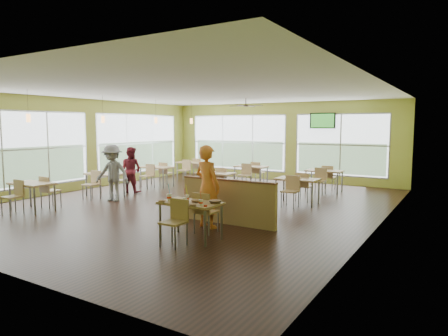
{
  "coord_description": "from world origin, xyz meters",
  "views": [
    {
      "loc": [
        6.6,
        -9.28,
        2.24
      ],
      "look_at": [
        1.25,
        -0.51,
        1.16
      ],
      "focal_mm": 32.0,
      "sensor_mm": 36.0,
      "label": 1
    }
  ],
  "objects_px": {
    "half_wall_divider": "(228,201)",
    "food_basket": "(215,202)",
    "main_table": "(191,208)",
    "man_plaid": "(207,186)"
  },
  "relations": [
    {
      "from": "half_wall_divider",
      "to": "food_basket",
      "type": "xyz_separation_m",
      "value": [
        0.49,
        -1.3,
        0.26
      ]
    },
    {
      "from": "half_wall_divider",
      "to": "food_basket",
      "type": "bearing_deg",
      "value": -69.58
    },
    {
      "from": "main_table",
      "to": "food_basket",
      "type": "distance_m",
      "value": 0.53
    },
    {
      "from": "man_plaid",
      "to": "half_wall_divider",
      "type": "bearing_deg",
      "value": -103.88
    },
    {
      "from": "man_plaid",
      "to": "food_basket",
      "type": "xyz_separation_m",
      "value": [
        0.72,
        -0.8,
        -0.13
      ]
    },
    {
      "from": "half_wall_divider",
      "to": "food_basket",
      "type": "height_order",
      "value": "half_wall_divider"
    },
    {
      "from": "main_table",
      "to": "man_plaid",
      "type": "xyz_separation_m",
      "value": [
        -0.23,
        0.95,
        0.29
      ]
    },
    {
      "from": "main_table",
      "to": "half_wall_divider",
      "type": "distance_m",
      "value": 1.45
    },
    {
      "from": "man_plaid",
      "to": "food_basket",
      "type": "height_order",
      "value": "man_plaid"
    },
    {
      "from": "half_wall_divider",
      "to": "main_table",
      "type": "bearing_deg",
      "value": -90.0
    }
  ]
}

